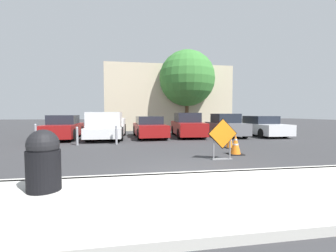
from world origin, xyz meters
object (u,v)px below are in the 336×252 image
(parked_car_second, at_px, (149,127))
(trash_bin, at_px, (43,160))
(parked_car_fourth, at_px, (226,126))
(traffic_cone_second, at_px, (230,140))
(parked_car_nearest, at_px, (64,128))
(road_closed_sign, at_px, (222,137))
(parked_car_fifth, at_px, (261,127))
(bollard_second, at_px, (77,135))
(traffic_cone_nearest, at_px, (235,145))
(pickup_truck, at_px, (107,127))
(bollard_nearest, at_px, (116,134))
(bollard_third, at_px, (36,134))
(parked_car_third, at_px, (187,126))

(parked_car_second, relative_size, trash_bin, 4.07)
(parked_car_fourth, xyz_separation_m, trash_bin, (-7.93, -10.07, -0.01))
(traffic_cone_second, bearing_deg, parked_car_nearest, 149.26)
(parked_car_fourth, relative_size, trash_bin, 3.74)
(parked_car_nearest, bearing_deg, road_closed_sign, 131.03)
(parked_car_nearest, distance_m, parked_car_fifth, 13.01)
(parked_car_second, height_order, bollard_second, parked_car_second)
(parked_car_second, xyz_separation_m, parked_car_fifth, (7.81, -0.12, -0.01))
(traffic_cone_second, bearing_deg, traffic_cone_nearest, -107.06)
(pickup_truck, distance_m, trash_bin, 9.79)
(pickup_truck, distance_m, bollard_nearest, 2.82)
(parked_car_fifth, relative_size, bollard_third, 4.29)
(parked_car_second, height_order, parked_car_third, parked_car_third)
(parked_car_fourth, height_order, parked_car_fifth, parked_car_fourth)
(pickup_truck, height_order, trash_bin, pickup_truck)
(parked_car_third, xyz_separation_m, bollard_second, (-6.35, -3.33, -0.25))
(bollard_second, bearing_deg, traffic_cone_second, -16.22)
(parked_car_nearest, relative_size, pickup_truck, 0.81)
(traffic_cone_nearest, distance_m, trash_bin, 6.51)
(pickup_truck, relative_size, parked_car_second, 1.20)
(parked_car_fifth, xyz_separation_m, bollard_third, (-13.42, -2.97, -0.08))
(traffic_cone_nearest, distance_m, bollard_second, 7.40)
(road_closed_sign, height_order, bollard_third, road_closed_sign)
(traffic_cone_second, height_order, parked_car_second, parked_car_second)
(road_closed_sign, bearing_deg, parked_car_fifth, 50.97)
(road_closed_sign, xyz_separation_m, parked_car_second, (-1.88, 7.44, -0.11))
(parked_car_second, xyz_separation_m, parked_car_third, (2.61, 0.23, 0.08))
(parked_car_third, bearing_deg, traffic_cone_second, 99.88)
(road_closed_sign, relative_size, pickup_truck, 0.25)
(parked_car_fourth, xyz_separation_m, parked_car_fifth, (2.60, -0.04, -0.07))
(bollard_second, bearing_deg, traffic_cone_nearest, -28.61)
(traffic_cone_second, relative_size, bollard_nearest, 0.77)
(pickup_truck, bearing_deg, parked_car_third, -172.20)
(road_closed_sign, height_order, traffic_cone_nearest, road_closed_sign)
(bollard_nearest, relative_size, bollard_second, 1.07)
(parked_car_nearest, xyz_separation_m, parked_car_second, (5.20, 0.11, -0.03))
(bollard_third, bearing_deg, road_closed_sign, -30.12)
(road_closed_sign, relative_size, parked_car_third, 0.29)
(traffic_cone_second, bearing_deg, parked_car_fifth, 47.34)
(traffic_cone_nearest, bearing_deg, parked_car_second, 112.47)
(traffic_cone_nearest, xyz_separation_m, trash_bin, (-5.47, -3.53, 0.32))
(road_closed_sign, relative_size, parked_car_second, 0.30)
(trash_bin, xyz_separation_m, bollard_second, (-1.02, 7.07, -0.22))
(parked_car_second, bearing_deg, parked_car_fifth, 175.15)
(bollard_third, bearing_deg, traffic_cone_nearest, -22.96)
(parked_car_nearest, height_order, parked_car_fourth, parked_car_fourth)
(traffic_cone_nearest, relative_size, bollard_third, 0.72)
(parked_car_third, bearing_deg, bollard_third, 25.47)
(road_closed_sign, distance_m, bollard_nearest, 5.75)
(road_closed_sign, bearing_deg, parked_car_fourth, 65.64)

